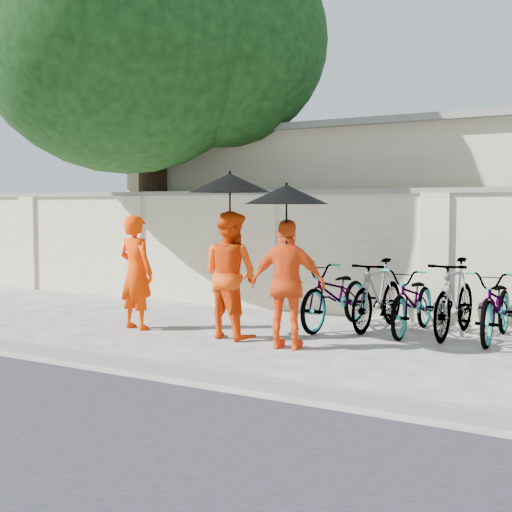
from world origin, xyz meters
The scene contains 15 objects.
ground centered at (0.00, 0.00, 0.00)m, with size 80.00×80.00×0.00m, color #BCB5AB.
kerb centered at (0.00, -1.70, 0.06)m, with size 40.00×0.16×0.12m, color gray.
compound_wall centered at (1.00, 3.20, 1.00)m, with size 20.00×0.30×2.00m, color #F4E9C8.
building_behind centered at (2.00, 7.00, 1.60)m, with size 14.00×6.00×3.20m, color beige.
shade_tree centered at (-3.66, 2.97, 5.10)m, with size 6.70×6.20×8.20m.
monk_left centered at (-1.60, 0.33, 0.84)m, with size 0.61×0.40×1.68m, color #FF3900.
monk_center centered at (-0.04, 0.47, 0.87)m, with size 0.84×0.66×1.73m, color #FF4A09.
parasol_center centered at (0.01, 0.39, 2.11)m, with size 1.11×1.11×1.26m.
monk_right centered at (1.01, 0.20, 0.82)m, with size 0.96×0.40×1.64m, color #FE4F12.
parasol_right centered at (1.03, 0.12, 1.94)m, with size 1.05×1.05×1.14m.
bike_0 centered at (0.88, 1.90, 0.51)m, with size 0.67×1.92×1.01m, color gray.
bike_1 centered at (1.45, 2.12, 0.52)m, with size 0.49×1.72×1.03m, color gray.
bike_2 centered at (2.01, 2.04, 0.48)m, with size 0.63×1.81×0.95m, color gray.
bike_3 centered at (2.58, 2.09, 0.54)m, with size 0.51×1.81×1.09m, color gray.
bike_4 centered at (3.14, 2.11, 0.48)m, with size 0.64×1.84×0.97m, color gray.
Camera 1 is at (5.29, -7.61, 1.80)m, focal length 50.00 mm.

